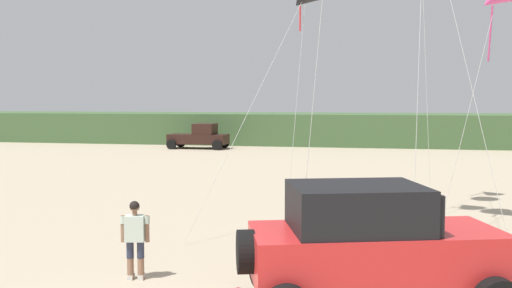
# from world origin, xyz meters

# --- Properties ---
(dune_ridge) EXTENTS (90.00, 9.19, 2.64)m
(dune_ridge) POSITION_xyz_m (-1.88, 41.76, 1.32)
(dune_ridge) COLOR #426038
(dune_ridge) RESTS_ON ground_plane
(jeep) EXTENTS (5.01, 3.53, 2.26)m
(jeep) POSITION_xyz_m (3.47, 2.36, 1.20)
(jeep) COLOR red
(jeep) RESTS_ON ground_plane
(person_watching) EXTENTS (0.61, 0.36, 1.67)m
(person_watching) POSITION_xyz_m (-1.35, 3.08, 0.94)
(person_watching) COLOR #8C664C
(person_watching) RESTS_ON ground_plane
(distant_pickup) EXTENTS (4.64, 2.45, 1.98)m
(distant_pickup) POSITION_xyz_m (-9.54, 34.20, 0.94)
(distant_pickup) COLOR black
(distant_pickup) RESTS_ON ground_plane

